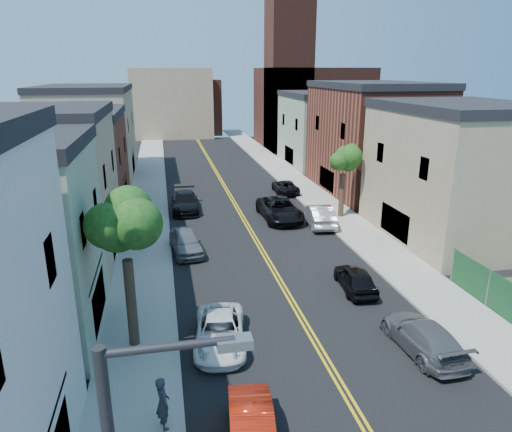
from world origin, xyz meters
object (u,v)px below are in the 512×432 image
dark_car_right_far (285,187)px  pedestrian_left (163,403)px  black_car_right (355,278)px  grey_car_left (186,242)px  white_pickup (220,332)px  grey_car_right (423,336)px  red_sedan (252,432)px  black_suv_lane (280,209)px  black_car_left (185,202)px  silver_car_right (319,215)px

dark_car_right_far → pedestrian_left: (-12.20, -30.12, 0.45)m
black_car_right → grey_car_left: bearing=-35.0°
white_pickup → black_car_right: black_car_right is taller
white_pickup → grey_car_left: grey_car_left is taller
grey_car_right → dark_car_right_far: size_ratio=1.03×
red_sedan → dark_car_right_far: bearing=79.8°
red_sedan → black_suv_lane: 24.34m
black_car_left → silver_car_right: size_ratio=1.09×
silver_car_right → pedestrian_left: bearing=64.4°
grey_car_right → silver_car_right: (1.19, 17.30, 0.14)m
grey_car_left → pedestrian_left: pedestrian_left is taller
red_sedan → grey_car_right: grey_car_right is taller
black_suv_lane → red_sedan: bearing=-107.8°
grey_car_left → grey_car_right: (9.34, -13.51, -0.08)m
white_pickup → black_suv_lane: black_suv_lane is taller
white_pickup → grey_car_right: bearing=-6.8°
white_pickup → pedestrian_left: size_ratio=2.46×
silver_car_right → grey_car_right: bearing=92.0°
dark_car_right_far → pedestrian_left: pedestrian_left is taller
black_car_left → black_suv_lane: (7.40, -3.96, 0.05)m
red_sedan → white_pickup: bearing=98.8°
black_car_left → pedestrian_left: size_ratio=2.90×
dark_car_right_far → black_suv_lane: (-2.63, -8.16, 0.20)m
red_sedan → white_pickup: size_ratio=0.87×
silver_car_right → dark_car_right_far: (0.00, 10.25, -0.19)m
grey_car_left → grey_car_right: size_ratio=0.95×
pedestrian_left → grey_car_right: bearing=-94.4°
grey_car_left → pedestrian_left: size_ratio=2.39×
black_car_right → black_suv_lane: 13.33m
grey_car_right → black_suv_lane: 19.44m
black_car_left → dark_car_right_far: 10.88m
pedestrian_left → red_sedan: bearing=-134.8°
white_pickup → black_car_left: black_car_left is taller
black_suv_lane → silver_car_right: bearing=-39.9°
dark_car_right_far → pedestrian_left: size_ratio=2.45×
white_pickup → grey_car_left: size_ratio=1.03×
dark_car_right_far → red_sedan: bearing=76.8°
white_pickup → silver_car_right: (9.70, 15.14, 0.18)m
pedestrian_left → black_suv_lane: bearing=-41.1°
red_sedan → silver_car_right: bearing=72.6°
red_sedan → grey_car_left: grey_car_left is taller
red_sedan → black_car_right: 12.71m
white_pickup → black_car_right: bearing=33.6°
black_car_left → dark_car_right_far: black_car_left is taller
black_car_right → white_pickup: bearing=31.1°
red_sedan → grey_car_right: 9.17m
grey_car_left → grey_car_right: grey_car_left is taller
dark_car_right_far → pedestrian_left: bearing=71.4°
white_pickup → black_car_right: 8.91m
dark_car_right_far → pedestrian_left: 32.50m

